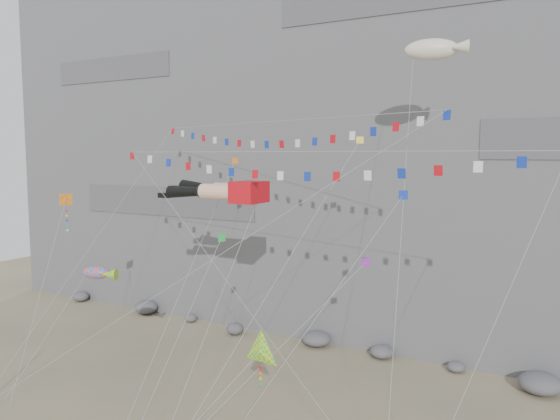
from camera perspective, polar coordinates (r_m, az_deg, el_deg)
name	(u,v)px	position (r m, az deg, el deg)	size (l,w,h in m)	color
cliff	(378,79)	(61.35, 10.17, 13.36)	(80.00, 28.00, 50.00)	slate
talus_boulders	(316,339)	(49.65, 3.83, -13.31)	(60.00, 3.00, 1.20)	#58575C
legs_kite	(222,191)	(38.23, -6.13, 1.98)	(8.99, 13.91, 19.09)	red
flag_banner_upper	(274,122)	(40.43, -0.67, 9.20)	(27.78, 19.32, 28.09)	red
flag_banner_lower	(294,152)	(32.90, 1.45, 6.08)	(29.43, 7.84, 20.19)	red
harlequin_kite	(66,200)	(42.80, -21.49, 0.95)	(1.86, 6.41, 14.73)	red
fish_windsock	(96,273)	(40.70, -18.67, -6.25)	(6.28, 5.52, 10.59)	#FF4D0D
delta_kite	(260,352)	(28.98, -2.14, -14.63)	(5.68, 6.80, 10.28)	yellow
blimp_windsock	(432,50)	(38.24, 15.55, 15.79)	(4.51, 14.27, 26.99)	beige
small_kite_a	(233,167)	(41.94, -4.98, 4.51)	(2.15, 15.46, 22.14)	orange
small_kite_b	(362,266)	(34.46, 8.61, -5.79)	(7.90, 13.71, 18.02)	purple
small_kite_c	(220,241)	(35.59, -6.25, -3.20)	(1.12, 10.52, 15.11)	green
small_kite_d	(355,148)	(35.52, 7.84, 6.39)	(6.34, 14.10, 23.04)	yellow
small_kite_e	(399,201)	(29.38, 12.32, 0.90)	(8.73, 8.39, 18.49)	#122DA1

